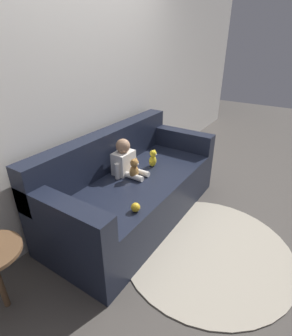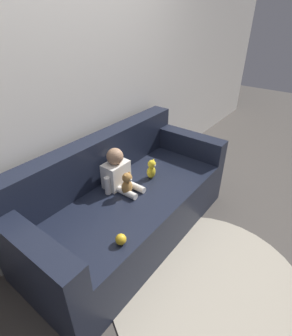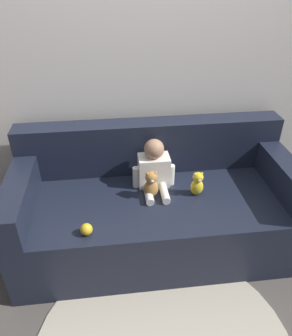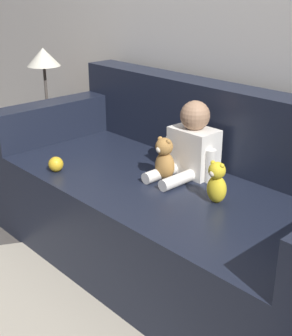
# 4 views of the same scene
# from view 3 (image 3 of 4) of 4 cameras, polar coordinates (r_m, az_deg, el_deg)

# --- Properties ---
(ground_plane) EXTENTS (12.00, 12.00, 0.00)m
(ground_plane) POSITION_cam_3_polar(r_m,az_deg,el_deg) (2.63, 1.64, -12.89)
(ground_plane) COLOR #4C4742
(wall_back) EXTENTS (8.00, 0.05, 2.60)m
(wall_back) POSITION_cam_3_polar(r_m,az_deg,el_deg) (2.43, 0.24, 18.97)
(wall_back) COLOR silver
(wall_back) RESTS_ON ground_plane
(couch) EXTENTS (1.97, 0.88, 0.87)m
(couch) POSITION_cam_3_polar(r_m,az_deg,el_deg) (2.45, 1.59, -6.87)
(couch) COLOR black
(couch) RESTS_ON ground_plane
(person_baby) EXTENTS (0.31, 0.34, 0.36)m
(person_baby) POSITION_cam_3_polar(r_m,az_deg,el_deg) (2.33, 1.35, -0.03)
(person_baby) COLOR white
(person_baby) RESTS_ON couch
(teddy_bear_brown) EXTENTS (0.10, 0.09, 0.21)m
(teddy_bear_brown) POSITION_cam_3_polar(r_m,az_deg,el_deg) (2.23, 0.91, -2.90)
(teddy_bear_brown) COLOR #AD7A3D
(teddy_bear_brown) RESTS_ON couch
(plush_toy_side) EXTENTS (0.09, 0.08, 0.18)m
(plush_toy_side) POSITION_cam_3_polar(r_m,az_deg,el_deg) (2.29, 8.92, -2.71)
(plush_toy_side) COLOR yellow
(plush_toy_side) RESTS_ON couch
(toy_ball) EXTENTS (0.07, 0.07, 0.07)m
(toy_ball) POSITION_cam_3_polar(r_m,az_deg,el_deg) (2.02, -10.34, -10.46)
(toy_ball) COLOR gold
(toy_ball) RESTS_ON couch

